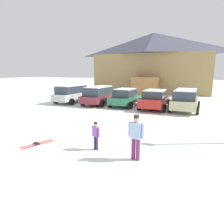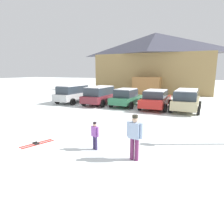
% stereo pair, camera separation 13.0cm
% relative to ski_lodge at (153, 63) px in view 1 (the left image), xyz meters
% --- Properties ---
extents(ski_lodge, '(17.35, 9.75, 8.73)m').
position_rel_ski_lodge_xyz_m(ski_lodge, '(0.00, 0.00, 0.00)').
color(ski_lodge, '#9A7D4B').
rests_on(ski_lodge, ground).
extents(parked_silver_wagon, '(2.23, 4.43, 1.77)m').
position_rel_ski_lodge_xyz_m(parked_silver_wagon, '(-4.80, -14.16, -3.49)').
color(parked_silver_wagon, '#B9BBBC').
rests_on(parked_silver_wagon, ground).
extents(parked_maroon_van, '(2.25, 4.45, 1.73)m').
position_rel_ski_lodge_xyz_m(parked_maroon_van, '(-1.75, -14.04, -3.51)').
color(parked_maroon_van, maroon).
rests_on(parked_maroon_van, ground).
extents(parked_green_coupe, '(2.23, 4.14, 1.61)m').
position_rel_ski_lodge_xyz_m(parked_green_coupe, '(0.92, -13.85, -3.63)').
color(parked_green_coupe, '#2D724C').
rests_on(parked_green_coupe, ground).
extents(parked_red_sedan, '(2.36, 4.81, 1.61)m').
position_rel_ski_lodge_xyz_m(parked_red_sedan, '(3.65, -13.86, -3.62)').
color(parked_red_sedan, '#B1221E').
rests_on(parked_red_sedan, ground).
extents(parked_beige_suv, '(2.26, 4.69, 1.72)m').
position_rel_ski_lodge_xyz_m(parked_beige_suv, '(6.11, -13.76, -3.51)').
color(parked_beige_suv, tan).
rests_on(parked_beige_suv, ground).
extents(skier_adult_in_blue_parka, '(0.62, 0.29, 1.67)m').
position_rel_ski_lodge_xyz_m(skier_adult_in_blue_parka, '(5.37, -24.38, -3.49)').
color(skier_adult_in_blue_parka, '#6F2C5B').
rests_on(skier_adult_in_blue_parka, ground).
extents(skier_child_in_purple_jacket, '(0.41, 0.25, 1.16)m').
position_rel_ski_lodge_xyz_m(skier_child_in_purple_jacket, '(3.60, -24.15, -3.78)').
color(skier_child_in_purple_jacket, '#382E5A').
rests_on(skier_child_in_purple_jacket, ground).
extents(pair_of_skis, '(0.75, 1.50, 0.08)m').
position_rel_ski_lodge_xyz_m(pair_of_skis, '(0.95, -24.73, -4.42)').
color(pair_of_skis, red).
rests_on(pair_of_skis, ground).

